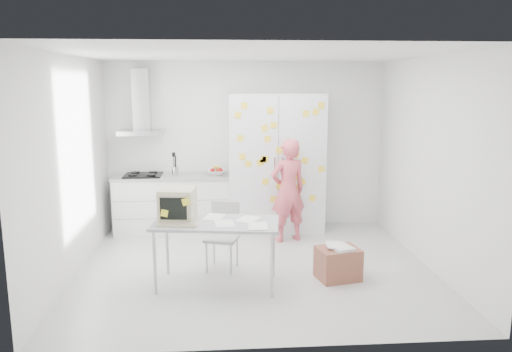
{
  "coord_description": "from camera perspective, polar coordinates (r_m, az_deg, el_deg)",
  "views": [
    {
      "loc": [
        -0.43,
        -6.13,
        2.36
      ],
      "look_at": [
        0.07,
        0.76,
        1.07
      ],
      "focal_mm": 35.0,
      "sensor_mm": 36.0,
      "label": 1
    }
  ],
  "objects": [
    {
      "name": "tall_cabinet",
      "position": [
        7.95,
        2.28,
        1.48
      ],
      "size": [
        1.5,
        0.68,
        2.2
      ],
      "color": "silver",
      "rests_on": "ground"
    },
    {
      "name": "cardboard_box",
      "position": [
        6.24,
        9.36,
        -9.78
      ],
      "size": [
        0.56,
        0.48,
        0.43
      ],
      "rotation": [
        0.0,
        0.0,
        0.21
      ],
      "color": "#90543E",
      "rests_on": "ground"
    },
    {
      "name": "counter_run",
      "position": [
        8.09,
        -9.47,
        -3.05
      ],
      "size": [
        1.84,
        0.63,
        1.28
      ],
      "color": "white",
      "rests_on": "ground"
    },
    {
      "name": "person",
      "position": [
        7.47,
        3.68,
        -1.67
      ],
      "size": [
        0.66,
        0.54,
        1.55
      ],
      "primitive_type": "imported",
      "rotation": [
        0.0,
        0.0,
        3.48
      ],
      "color": "#D85460",
      "rests_on": "ground"
    },
    {
      "name": "chair",
      "position": [
        6.44,
        -3.75,
        -6.34
      ],
      "size": [
        0.48,
        0.48,
        0.86
      ],
      "rotation": [
        0.0,
        0.0,
        -0.28
      ],
      "color": "#B3B2B0",
      "rests_on": "ground"
    },
    {
      "name": "floor",
      "position": [
        6.58,
        -0.1,
        -10.5
      ],
      "size": [
        4.5,
        4.0,
        0.02
      ],
      "primitive_type": "cube",
      "color": "silver",
      "rests_on": "ground"
    },
    {
      "name": "walls",
      "position": [
        6.93,
        -0.52,
        2.22
      ],
      "size": [
        4.52,
        4.01,
        2.7
      ],
      "color": "white",
      "rests_on": "ground"
    },
    {
      "name": "range_hood",
      "position": [
        8.07,
        -12.93,
        7.48
      ],
      "size": [
        0.7,
        0.48,
        1.01
      ],
      "color": "silver",
      "rests_on": "walls"
    },
    {
      "name": "ceiling",
      "position": [
        6.15,
        -0.11,
        13.76
      ],
      "size": [
        4.5,
        4.0,
        0.02
      ],
      "primitive_type": "cube",
      "color": "white",
      "rests_on": "walls"
    },
    {
      "name": "desk",
      "position": [
        5.88,
        -7.38,
        -4.18
      ],
      "size": [
        1.52,
        0.91,
        1.15
      ],
      "rotation": [
        0.0,
        0.0,
        -0.13
      ],
      "color": "#A1A5AC",
      "rests_on": "ground"
    }
  ]
}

